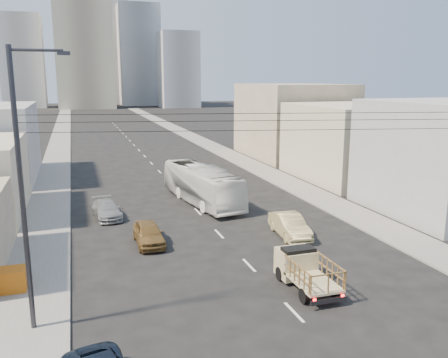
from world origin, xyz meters
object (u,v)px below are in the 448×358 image
city_bus (202,184)px  streetlamp_left (24,186)px  sedan_brown (149,233)px  flatbed_pickup (305,268)px  sedan_tan (290,225)px  sedan_grey (106,209)px  crate_stack (8,280)px

city_bus → streetlamp_left: streetlamp_left is taller
streetlamp_left → sedan_brown: bearing=56.0°
flatbed_pickup → sedan_tan: flatbed_pickup is taller
sedan_tan → city_bus: bearing=112.4°
flatbed_pickup → city_bus: bearing=91.9°
city_bus → streetlamp_left: bearing=-132.6°
flatbed_pickup → sedan_brown: flatbed_pickup is taller
sedan_brown → sedan_grey: (-2.22, 7.10, -0.07)m
sedan_tan → flatbed_pickup: bearing=-105.3°
city_bus → sedan_grey: bearing=-174.1°
sedan_tan → crate_stack: (-17.51, -3.76, -0.09)m
flatbed_pickup → sedan_grey: size_ratio=0.96×
city_bus → streetlamp_left: size_ratio=0.99×
flatbed_pickup → streetlamp_left: bearing=-178.7°
sedan_grey → crate_stack: size_ratio=2.56×
sedan_tan → crate_stack: sedan_tan is taller
city_bus → sedan_tan: bearing=-81.1°
city_bus → sedan_brown: size_ratio=2.72×
crate_stack → city_bus: bearing=45.7°
flatbed_pickup → streetlamp_left: 14.15m
sedan_brown → sedan_tan: 9.64m
sedan_grey → flatbed_pickup: bearing=-67.1°
sedan_brown → crate_stack: sedan_brown is taller
flatbed_pickup → streetlamp_left: (-13.10, -0.29, 5.34)m
city_bus → streetlamp_left: (-12.48, -18.72, 4.79)m
city_bus → sedan_brown: (-6.13, -9.32, -0.91)m
flatbed_pickup → crate_stack: flatbed_pickup is taller
sedan_tan → sedan_grey: bearing=148.9°
city_bus → sedan_tan: (3.43, -10.66, -0.87)m
sedan_brown → streetlamp_left: 12.70m
sedan_brown → flatbed_pickup: bearing=-53.6°
sedan_grey → crate_stack: 13.48m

